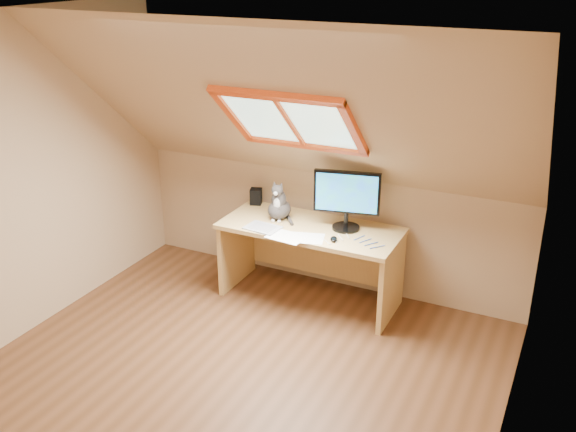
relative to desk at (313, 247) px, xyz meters
The scene contains 10 objects.
ground 1.52m from the desk, 90.79° to the right, with size 3.50×3.50×0.00m, color brown.
room_shell 1.82m from the desk, 90.74° to the right, with size 3.52×3.52×2.41m.
desk is the anchor object (origin of this frame).
monitor 0.57m from the desk, ahead, with size 0.52×0.22×0.49m.
cat 0.45m from the desk, behind, with size 0.22×0.25×0.34m.
desk_speaker 0.73m from the desk, 163.89° to the left, with size 0.10×0.10×0.14m, color black.
graphics_tablet 0.48m from the desk, 140.02° to the right, with size 0.28×0.20×0.01m, color #B2B2B7.
mouse 0.43m from the desk, 41.77° to the right, with size 0.05×0.09×0.03m, color black.
papers 0.39m from the desk, 92.75° to the right, with size 0.33×0.27×0.00m.
cables 0.52m from the desk, 22.85° to the right, with size 0.51×0.26×0.01m.
Camera 1 is at (1.95, -3.02, 2.73)m, focal length 40.00 mm.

